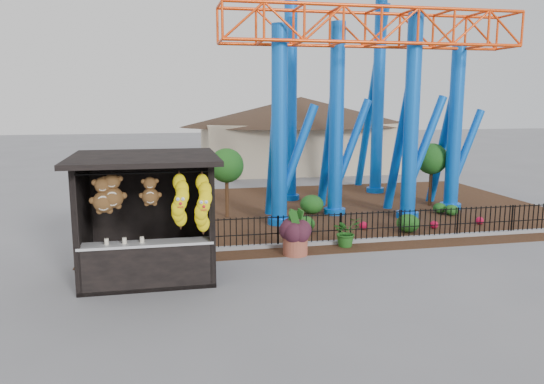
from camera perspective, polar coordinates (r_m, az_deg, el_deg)
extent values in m
plane|color=slate|center=(13.28, 0.08, -9.69)|extent=(120.00, 120.00, 0.00)
cube|color=#331E11|center=(21.74, 6.06, -1.92)|extent=(18.00, 12.00, 0.02)
cube|color=gray|center=(17.17, 11.19, -5.10)|extent=(18.00, 0.18, 0.12)
cube|color=black|center=(14.15, -13.07, -8.49)|extent=(3.20, 2.60, 0.10)
cube|color=black|center=(14.98, -13.20, -1.72)|extent=(3.20, 0.12, 3.00)
cube|color=black|center=(13.90, -19.67, -2.95)|extent=(0.12, 2.60, 3.00)
cube|color=black|center=(13.81, -6.90, -2.51)|extent=(0.12, 2.60, 3.00)
cube|color=black|center=(13.27, -13.60, 3.60)|extent=(3.50, 3.40, 0.12)
cube|color=black|center=(12.71, -20.35, -4.16)|extent=(0.14, 0.14, 3.00)
cube|color=black|center=(12.61, -6.45, -3.70)|extent=(0.14, 0.14, 3.00)
cube|color=black|center=(13.00, -13.24, -7.84)|extent=(3.00, 0.50, 1.10)
cube|color=silver|center=(12.84, -13.34, -5.42)|extent=(3.10, 0.55, 0.06)
cylinder|color=black|center=(12.10, -13.71, 2.01)|extent=(2.90, 0.04, 0.04)
cylinder|color=blue|center=(18.71, 0.79, 7.01)|extent=(0.56, 0.56, 7.00)
cylinder|color=blue|center=(19.19, 0.77, -3.13)|extent=(0.84, 0.84, 0.24)
cylinder|color=blue|center=(20.54, 6.94, 7.62)|extent=(0.56, 0.56, 7.30)
cylinder|color=blue|center=(20.98, 6.73, -2.06)|extent=(0.84, 0.84, 0.24)
cylinder|color=blue|center=(20.38, 14.77, 7.63)|extent=(0.56, 0.56, 7.50)
cylinder|color=blue|center=(20.83, 14.33, -2.39)|extent=(0.84, 0.84, 0.24)
cylinder|color=blue|center=(22.65, 19.06, 6.48)|extent=(0.56, 0.56, 6.60)
cylinder|color=blue|center=(23.04, 18.62, -1.44)|extent=(0.84, 0.84, 0.24)
cylinder|color=blue|center=(23.41, 2.00, 10.66)|extent=(0.56, 0.56, 9.50)
cylinder|color=blue|center=(23.81, 1.93, -0.56)|extent=(0.84, 0.84, 0.24)
cylinder|color=blue|center=(25.80, 11.41, 11.52)|extent=(0.56, 0.56, 10.50)
cylinder|color=blue|center=(26.15, 11.03, 0.22)|extent=(0.84, 0.84, 0.24)
cylinder|color=blue|center=(19.65, 0.21, 4.59)|extent=(0.36, 2.21, 5.85)
cylinder|color=blue|center=(19.25, 2.63, 3.94)|extent=(1.62, 0.32, 3.73)
cylinder|color=blue|center=(21.44, 6.11, 5.29)|extent=(0.36, 2.29, 6.10)
cylinder|color=blue|center=(21.12, 8.42, 4.67)|extent=(1.67, 0.32, 3.88)
cylinder|color=blue|center=(21.25, 13.58, 5.23)|extent=(0.36, 2.34, 6.26)
cylinder|color=blue|center=(21.04, 15.98, 4.56)|extent=(1.71, 0.32, 3.99)
cylinder|color=blue|center=(23.49, 17.83, 4.63)|extent=(0.36, 2.10, 5.53)
cylinder|color=blue|center=(23.34, 20.03, 4.07)|extent=(1.54, 0.32, 3.52)
cylinder|color=#994B37|center=(15.46, 2.52, -5.66)|extent=(0.77, 0.77, 0.61)
ellipsoid|color=#32141F|center=(15.30, 2.54, -3.41)|extent=(0.70, 0.70, 0.64)
imported|color=#225117|center=(16.39, 7.98, -4.25)|extent=(1.01, 0.94, 0.94)
ellipsoid|color=#1B4E17|center=(18.08, 3.60, -3.44)|extent=(0.66, 0.66, 0.53)
ellipsoid|color=#1B4E17|center=(18.52, 14.43, -3.27)|extent=(0.78, 0.78, 0.62)
ellipsoid|color=#1B4E17|center=(21.93, 17.59, -1.66)|extent=(0.52, 0.52, 0.41)
ellipsoid|color=#1B4E17|center=(20.88, 4.31, -1.33)|extent=(0.93, 0.93, 0.74)
ellipsoid|color=#1B4E17|center=(21.68, 18.75, -1.85)|extent=(0.53, 0.53, 0.42)
sphere|color=#BC0C30|center=(17.86, 3.85, -4.02)|extent=(0.28, 0.28, 0.28)
sphere|color=#BC0C30|center=(18.60, 9.80, -3.58)|extent=(0.28, 0.28, 0.28)
sphere|color=#BC0C30|center=(19.30, 17.04, -3.39)|extent=(0.28, 0.28, 0.28)
sphere|color=#BC0C30|center=(20.48, 21.44, -2.88)|extent=(0.28, 0.28, 0.28)
cube|color=#BFAD8C|center=(33.49, 3.08, 4.87)|extent=(12.00, 6.00, 3.00)
cone|color=#332319|center=(33.36, 3.12, 8.98)|extent=(15.00, 15.00, 1.80)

